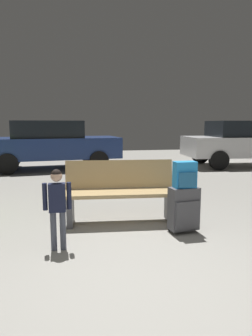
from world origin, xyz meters
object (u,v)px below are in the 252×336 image
parked_car_side (246,142)px  parked_car_far (52,143)px  suitcase (184,209)px  bench (121,192)px  child (57,201)px  backpack_bright (185,175)px

parked_car_side → parked_car_far: same height
suitcase → bench: bearing=140.6°
bench → parked_car_far: parked_car_far is taller
bench → child: child is taller
suitcase → backpack_bright: size_ratio=1.78×
bench → parked_car_far: 5.65m
bench → parked_car_side: (5.13, 4.93, 0.36)m
backpack_bright → parked_car_side: 7.07m
bench → child: size_ratio=1.76×
backpack_bright → child: size_ratio=0.37×
child → parked_car_side: bearing=44.0°
suitcase → backpack_bright: 0.45m
bench → suitcase: bench is taller
bench → backpack_bright: 1.01m
suitcase → child: (-1.60, -0.25, 0.25)m
backpack_bright → suitcase: bearing=33.0°
bench → backpack_bright: (0.74, -0.61, 0.33)m
backpack_bright → parked_car_far: size_ratio=0.08×
parked_car_far → child: bearing=-86.5°
backpack_bright → parked_car_side: size_ratio=0.08×
bench → backpack_bright: backpack_bright is taller
suitcase → backpack_bright: (-0.00, -0.00, 0.45)m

